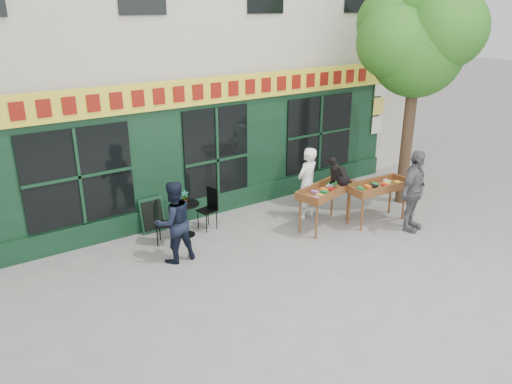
# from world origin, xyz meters

# --- Properties ---
(ground) EXTENTS (80.00, 80.00, 0.00)m
(ground) POSITION_xyz_m (0.00, 0.00, 0.00)
(ground) COLOR slate
(ground) RESTS_ON ground
(street_tree) EXTENTS (3.05, 2.90, 5.60)m
(street_tree) POSITION_xyz_m (4.34, 0.36, 4.11)
(street_tree) COLOR #382619
(street_tree) RESTS_ON ground
(book_cart_center) EXTENTS (1.61, 0.98, 0.99)m
(book_cart_center) POSITION_xyz_m (1.60, 0.24, 0.82)
(book_cart_center) COLOR brown
(book_cart_center) RESTS_ON ground
(dog) EXTENTS (0.48, 0.67, 0.60)m
(dog) POSITION_xyz_m (1.95, 0.19, 1.29)
(dog) COLOR black
(dog) RESTS_ON book_cart_center
(woman) EXTENTS (0.71, 0.56, 1.73)m
(woman) POSITION_xyz_m (1.60, 0.89, 0.86)
(woman) COLOR white
(woman) RESTS_ON ground
(book_cart_right) EXTENTS (1.53, 0.71, 0.99)m
(book_cart_right) POSITION_xyz_m (2.80, -0.24, 0.82)
(book_cart_right) COLOR brown
(book_cart_right) RESTS_ON ground
(man_right) EXTENTS (1.18, 0.75, 1.87)m
(man_right) POSITION_xyz_m (3.10, -0.99, 0.93)
(man_right) COLOR #58595D
(man_right) RESTS_ON ground
(bistro_table) EXTENTS (0.60, 0.60, 0.76)m
(bistro_table) POSITION_xyz_m (-1.23, 1.59, 0.54)
(bistro_table) COLOR black
(bistro_table) RESTS_ON ground
(bistro_chair_left) EXTENTS (0.50, 0.50, 0.95)m
(bistro_chair_left) POSITION_xyz_m (-1.85, 1.54, 0.56)
(bistro_chair_left) COLOR black
(bistro_chair_left) RESTS_ON ground
(bistro_chair_right) EXTENTS (0.43, 0.42, 0.95)m
(bistro_chair_right) POSITION_xyz_m (-0.59, 1.66, 0.56)
(bistro_chair_right) COLOR black
(bistro_chair_right) RESTS_ON ground
(potted_plant) EXTENTS (0.18, 0.15, 0.30)m
(potted_plant) POSITION_xyz_m (-1.23, 1.59, 0.91)
(potted_plant) COLOR gray
(potted_plant) RESTS_ON bistro_table
(man_left) EXTENTS (0.82, 0.65, 1.66)m
(man_left) POSITION_xyz_m (-1.93, 0.69, 0.83)
(man_left) COLOR black
(man_left) RESTS_ON ground
(chalkboard) EXTENTS (0.56, 0.20, 0.79)m
(chalkboard) POSITION_xyz_m (-1.76, 2.19, 0.40)
(chalkboard) COLOR black
(chalkboard) RESTS_ON ground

